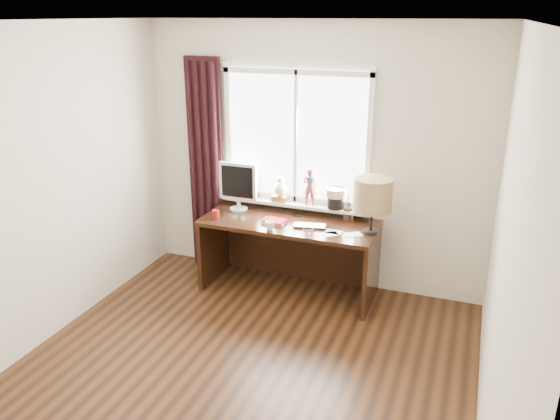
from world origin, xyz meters
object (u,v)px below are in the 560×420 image
at_px(desk, 292,241).
at_px(table_lamp, 373,195).
at_px(laptop, 310,226).
at_px(monitor, 238,184).
at_px(mug, 270,225).
at_px(red_cup, 216,214).

xyz_separation_m(desk, table_lamp, (0.80, -0.12, 0.61)).
relative_size(laptop, desk, 0.18).
xyz_separation_m(laptop, monitor, (-0.83, 0.21, 0.27)).
relative_size(laptop, table_lamp, 0.58).
distance_m(desk, monitor, 0.79).
height_order(desk, table_lamp, table_lamp).
bearing_deg(table_lamp, monitor, 173.57).
distance_m(mug, table_lamp, 0.98).
relative_size(mug, red_cup, 1.00).
distance_m(laptop, red_cup, 0.93).
bearing_deg(mug, desk, 75.89).
distance_m(red_cup, table_lamp, 1.54).
height_order(mug, table_lamp, table_lamp).
height_order(laptop, monitor, monitor).
height_order(laptop, desk, laptop).
xyz_separation_m(red_cup, monitor, (0.10, 0.32, 0.23)).
distance_m(laptop, monitor, 0.90).
relative_size(desk, monitor, 3.47).
bearing_deg(mug, laptop, 30.85).
distance_m(red_cup, desk, 0.80).
bearing_deg(laptop, desk, 132.71).
bearing_deg(monitor, laptop, -14.26).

